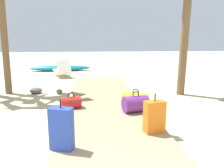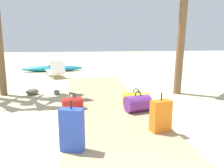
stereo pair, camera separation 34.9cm
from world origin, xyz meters
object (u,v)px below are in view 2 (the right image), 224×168
(suitcase_blue, at_px, (72,130))
(lounge_chair, at_px, (55,70))
(suitcase_orange, at_px, (161,116))
(duffel_bag_yellow, at_px, (136,98))
(duffel_bag_purple, at_px, (138,103))
(duffel_bag_red, at_px, (72,103))
(kayak, at_px, (53,68))

(suitcase_blue, relative_size, lounge_chair, 0.48)
(suitcase_orange, bearing_deg, duffel_bag_yellow, 88.77)
(duffel_bag_purple, bearing_deg, lounge_chair, 111.86)
(suitcase_orange, relative_size, duffel_bag_red, 1.38)
(suitcase_blue, bearing_deg, duffel_bag_yellow, 54.36)
(duffel_bag_purple, bearing_deg, suitcase_orange, -85.59)
(duffel_bag_yellow, distance_m, lounge_chair, 5.74)
(suitcase_orange, height_order, suitcase_blue, suitcase_blue)
(lounge_chair, relative_size, kayak, 0.48)
(suitcase_orange, distance_m, duffel_bag_yellow, 1.77)
(suitcase_orange, xyz_separation_m, suitcase_blue, (-1.57, -0.47, 0.04))
(suitcase_orange, bearing_deg, suitcase_blue, -163.23)
(duffel_bag_purple, height_order, kayak, duffel_bag_purple)
(duffel_bag_red, bearing_deg, duffel_bag_purple, -16.18)
(lounge_chair, bearing_deg, duffel_bag_red, -81.25)
(suitcase_blue, xyz_separation_m, duffel_bag_yellow, (1.60, 2.24, -0.17))
(suitcase_orange, distance_m, kayak, 9.47)
(duffel_bag_red, xyz_separation_m, duffel_bag_yellow, (1.63, 0.17, 0.01))
(duffel_bag_yellow, bearing_deg, duffel_bag_purple, -101.99)
(suitcase_blue, distance_m, duffel_bag_yellow, 2.76)
(suitcase_orange, relative_size, suitcase_blue, 0.92)
(suitcase_orange, relative_size, duffel_bag_yellow, 0.98)
(duffel_bag_yellow, bearing_deg, kayak, 110.86)
(duffel_bag_purple, height_order, lounge_chair, lounge_chair)
(duffel_bag_purple, bearing_deg, suitcase_blue, -132.06)
(duffel_bag_purple, distance_m, duffel_bag_yellow, 0.62)
(suitcase_blue, distance_m, duffel_bag_purple, 2.21)
(duffel_bag_red, height_order, kayak, duffel_bag_red)
(duffel_bag_red, relative_size, duffel_bag_yellow, 0.71)
(duffel_bag_purple, relative_size, duffel_bag_yellow, 0.87)
(suitcase_blue, bearing_deg, lounge_chair, 96.51)
(duffel_bag_red, bearing_deg, duffel_bag_yellow, 5.82)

